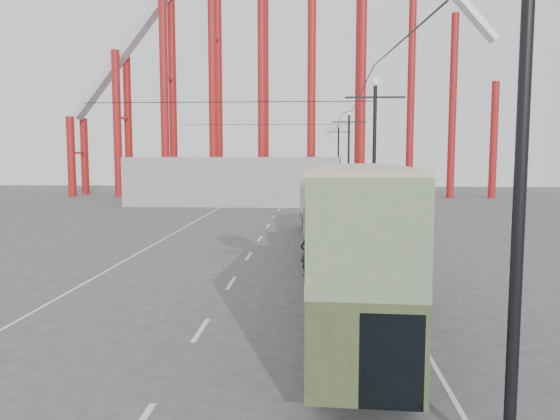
# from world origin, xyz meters

# --- Properties ---
(ground) EXTENTS (160.00, 160.00, 0.00)m
(ground) POSITION_xyz_m (0.00, 0.00, 0.00)
(ground) COLOR #464648
(ground) RESTS_ON ground
(road_markings) EXTENTS (12.52, 120.00, 0.01)m
(road_markings) POSITION_xyz_m (-0.86, 19.70, 0.01)
(road_markings) COLOR silver
(road_markings) RESTS_ON ground
(lamp_post_mid) EXTENTS (3.20, 0.44, 9.32)m
(lamp_post_mid) POSITION_xyz_m (5.60, 18.00, 4.68)
(lamp_post_mid) COLOR black
(lamp_post_mid) RESTS_ON ground
(lamp_post_far) EXTENTS (3.20, 0.44, 9.32)m
(lamp_post_far) POSITION_xyz_m (5.60, 40.00, 4.68)
(lamp_post_far) COLOR black
(lamp_post_far) RESTS_ON ground
(lamp_post_distant) EXTENTS (3.20, 0.44, 9.32)m
(lamp_post_distant) POSITION_xyz_m (5.60, 62.00, 4.68)
(lamp_post_distant) COLOR black
(lamp_post_distant) RESTS_ON ground
(roller_coaster) EXTENTS (52.95, 5.00, 55.48)m
(roller_coaster) POSITION_xyz_m (-2.49, 56.89, 22.92)
(roller_coaster) COLOR maroon
(roller_coaster) RESTS_ON ground
(fairground_shed) EXTENTS (22.00, 10.00, 5.00)m
(fairground_shed) POSITION_xyz_m (-6.00, 47.00, 2.50)
(fairground_shed) COLOR gray
(fairground_shed) RESTS_ON ground
(double_decker_bus) EXTENTS (2.78, 9.32, 4.95)m
(double_decker_bus) POSITION_xyz_m (3.59, 2.68, 2.77)
(double_decker_bus) COLOR #384022
(double_decker_bus) RESTS_ON ground
(single_decker_green) EXTENTS (3.63, 11.42, 3.18)m
(single_decker_green) POSITION_xyz_m (3.58, 11.98, 1.79)
(single_decker_green) COLOR #6A7F5D
(single_decker_green) RESTS_ON ground
(single_decker_cream) EXTENTS (4.14, 11.30, 3.43)m
(single_decker_cream) POSITION_xyz_m (3.40, 22.80, 1.93)
(single_decker_cream) COLOR #C1B19B
(single_decker_cream) RESTS_ON ground
(pedestrian) EXTENTS (0.86, 0.75, 1.99)m
(pedestrian) POSITION_xyz_m (2.13, 11.60, 0.99)
(pedestrian) COLOR black
(pedestrian) RESTS_ON ground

